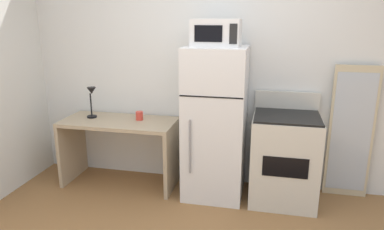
# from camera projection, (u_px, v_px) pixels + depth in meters

# --- Properties ---
(wall_back_white) EXTENTS (5.00, 0.10, 2.60)m
(wall_back_white) POSITION_uv_depth(u_px,v_px,m) (220.00, 69.00, 3.90)
(wall_back_white) COLOR silver
(wall_back_white) RESTS_ON ground
(desk) EXTENTS (1.26, 0.57, 0.75)m
(desk) POSITION_uv_depth(u_px,v_px,m) (120.00, 139.00, 4.00)
(desk) COLOR tan
(desk) RESTS_ON ground
(desk_lamp) EXTENTS (0.14, 0.12, 0.35)m
(desk_lamp) POSITION_uv_depth(u_px,v_px,m) (92.00, 97.00, 3.97)
(desk_lamp) COLOR black
(desk_lamp) RESTS_ON desk
(coffee_mug) EXTENTS (0.08, 0.08, 0.09)m
(coffee_mug) POSITION_uv_depth(u_px,v_px,m) (139.00, 116.00, 3.94)
(coffee_mug) COLOR #D83F33
(coffee_mug) RESTS_ON desk
(refrigerator) EXTENTS (0.61, 0.63, 1.58)m
(refrigerator) POSITION_uv_depth(u_px,v_px,m) (215.00, 123.00, 3.69)
(refrigerator) COLOR white
(refrigerator) RESTS_ON ground
(microwave) EXTENTS (0.46, 0.35, 0.26)m
(microwave) POSITION_uv_depth(u_px,v_px,m) (216.00, 33.00, 3.42)
(microwave) COLOR silver
(microwave) RESTS_ON refrigerator
(oven_range) EXTENTS (0.66, 0.61, 1.10)m
(oven_range) POSITION_uv_depth(u_px,v_px,m) (284.00, 158.00, 3.63)
(oven_range) COLOR beige
(oven_range) RESTS_ON ground
(leaning_mirror) EXTENTS (0.44, 0.03, 1.40)m
(leaning_mirror) POSITION_uv_depth(u_px,v_px,m) (351.00, 133.00, 3.67)
(leaning_mirror) COLOR #C6B793
(leaning_mirror) RESTS_ON ground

